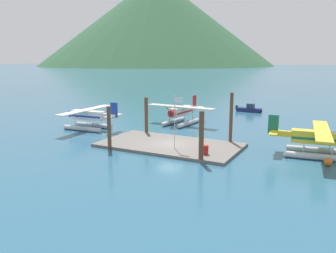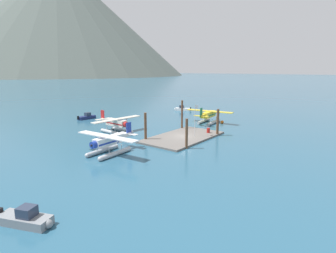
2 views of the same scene
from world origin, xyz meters
The scene contains 16 objects.
ground_plane centered at (0.00, 0.00, 0.00)m, with size 1200.00×1200.00×0.00m, color #285670.
dock_platform centered at (0.00, 0.00, 0.15)m, with size 14.97×8.19×0.30m, color #66605B.
piling_near_left centered at (-4.98, -4.07, 2.26)m, with size 0.40×0.40×4.52m, color brown.
piling_near_right centered at (5.20, -3.87, 2.37)m, with size 0.45×0.45×4.74m, color brown.
piling_far_left centered at (-5.27, 3.84, 2.34)m, with size 0.42×0.42×4.68m, color brown.
piling_far_right centered at (5.50, 4.01, 2.86)m, with size 0.37×0.37×5.72m, color brown.
flagpole centered at (1.47, -1.53, 3.73)m, with size 0.95×0.10×5.45m.
fuel_drum centered at (4.97, -2.18, 0.74)m, with size 0.62×0.62×0.88m.
mooring_buoy centered at (15.57, 0.37, 0.35)m, with size 0.70×0.70×0.70m, color orange.
mountain_ridge_west_peak centered at (257.57, 444.75, 98.63)m, with size 439.14×439.14×197.27m.
seaplane_cream_bow_left centered at (-4.33, 11.91, 1.58)m, with size 10.47×7.97×3.84m.
seaplane_yellow_stbd_fwd centered at (14.46, 3.01, 1.58)m, with size 7.95×10.49×3.84m.
seaplane_white_port_fwd centered at (-13.88, 2.94, 1.58)m, with size 7.97×10.47×3.84m.
boat_navy_open_north centered at (1.39, 28.52, 0.49)m, with size 4.89×1.75×1.50m.
boat_white_open_east centered at (26.15, 18.18, 0.49)m, with size 2.98×4.62×1.50m.
boat_grey_open_sw centered at (-29.53, -5.80, 0.49)m, with size 2.98×4.62×1.50m.
Camera 2 is at (-38.08, -26.00, 11.66)m, focal length 29.47 mm.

